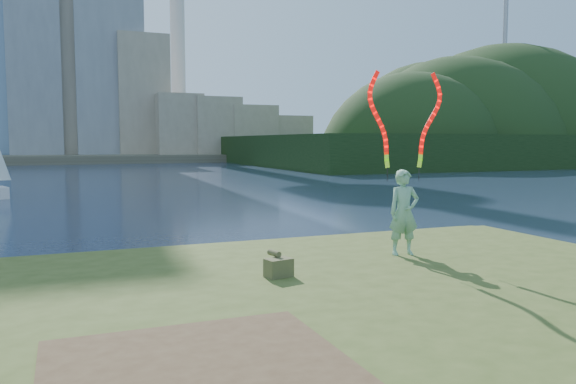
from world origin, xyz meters
name	(u,v)px	position (x,y,z in m)	size (l,w,h in m)	color
ground	(283,326)	(0.00, 0.00, 0.00)	(320.00, 320.00, 0.00)	#17233A
grassy_knoll	(345,353)	(0.00, -2.30, 0.34)	(20.00, 18.00, 0.80)	#3A4A1A
dirt_patch	(200,369)	(-2.20, -3.20, 0.81)	(3.20, 3.00, 0.02)	#47331E
far_shore	(84,157)	(0.00, 95.00, 0.60)	(320.00, 40.00, 1.20)	#4A4536
wooded_hill	(499,161)	(59.57, 59.96, 0.16)	(78.00, 50.00, 63.00)	black
woman_with_ribbons	(404,189)	(3.19, 1.17, 2.19)	(2.10, 0.56, 4.17)	#1B6E41
canvas_bag	(278,267)	(0.03, 0.32, 0.98)	(0.52, 0.58, 0.44)	#4A4627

